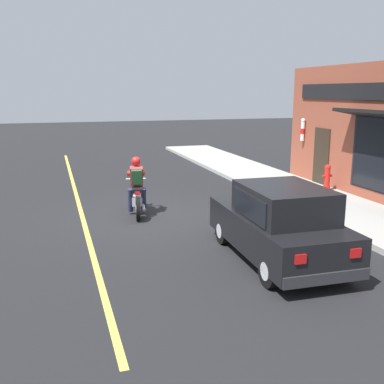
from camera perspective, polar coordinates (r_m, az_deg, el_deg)
ground_plane at (r=12.53m, az=-5.40°, el=-2.91°), size 80.00×80.00×0.00m
sidewalk_curb at (r=17.05m, az=10.03°, el=1.37°), size 2.60×22.00×0.14m
lane_stripe at (r=15.20m, az=-14.45°, el=-0.46°), size 0.12×19.80×0.01m
storefront_building at (r=14.42m, az=22.96°, el=6.72°), size 1.25×9.49×4.20m
motorcycle_with_rider at (r=12.51m, az=-7.03°, el=0.22°), size 0.64×2.01×1.62m
car_hatchback at (r=9.15m, az=10.94°, el=-4.00°), size 1.75×3.83×1.57m
fire_hydrant at (r=15.41m, az=16.78°, el=1.72°), size 0.36×0.24×0.88m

